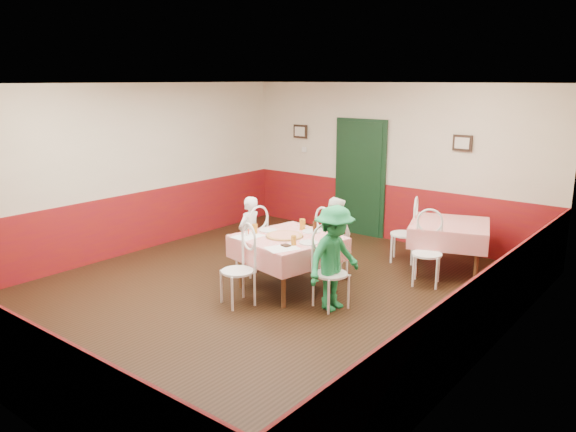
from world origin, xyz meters
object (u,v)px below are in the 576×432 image
Objects in this scene: second_table at (448,247)px; chair_left at (251,245)px; diner_left at (249,235)px; diner_right at (334,258)px; chair_far at (332,247)px; pizza at (284,236)px; main_table at (288,263)px; chair_right at (331,274)px; chair_second_a at (404,234)px; beer_bottle at (315,226)px; wallet at (286,245)px; diner_far at (335,237)px; glass_c at (302,224)px; chair_near at (238,271)px; glass_b at (294,240)px; chair_second_b at (427,254)px; glass_a at (255,229)px.

chair_left reaches higher than second_table.
diner_right reaches higher than diner_left.
chair_far is 0.95m from pizza.
chair_right is at bearing -11.36° from main_table.
chair_second_a is 1.87m from beer_bottle.
wallet is (0.30, -0.34, -0.01)m from pizza.
beer_bottle reaches higher than second_table.
wallet is (0.10, -1.21, 0.32)m from chair_far.
diner_far is at bearing -84.32° from chair_far.
diner_right is at bearing 142.32° from chair_far.
glass_c is (-0.75, -1.69, 0.39)m from chair_second_a.
chair_second_a is at bearing 21.27° from chair_right.
chair_near reaches higher than pizza.
glass_c is (-1.50, -1.69, 0.46)m from second_table.
chair_right is 1.00× the size of chair_second_a.
chair_right is at bearing 11.39° from glass_b.
chair_left and chair_second_b have the same top height.
glass_c reaches higher than chair_far.
glass_c is 0.13× the size of diner_far.
glass_a is 0.75m from wallet.
chair_second_a is 2.29m from pizza.
chair_far is at bearing 76.89° from pizza.
glass_b is 0.82× the size of glass_c.
diner_far is at bearing 91.75° from beer_bottle.
diner_left is (-1.08, -0.18, -0.28)m from beer_bottle.
wallet is 1.27m from diner_far.
chair_second_b is 8.18× the size of wallet.
chair_far is 1.82× the size of pizza.
second_table is 0.83× the size of diner_right.
beer_bottle reaches higher than pizza.
diner_right is at bearing 125.32° from diner_far.
diner_far reaches higher than main_table.
main_table is 1.36× the size of chair_far.
second_table is 1.24× the size of chair_near.
diner_right is at bearing -14.13° from chair_second_a.
second_table is at bearing 48.54° from glass_c.
diner_far is at bearing 49.32° from chair_right.
chair_far is at bearing 80.32° from diner_far.
diner_left is at bearing -172.07° from chair_second_b.
beer_bottle is at bearing 68.00° from chair_right.
glass_a is at bearing 55.61° from chair_left.
chair_left is at bearing -57.07° from chair_second_a.
wallet is 0.09× the size of diner_far.
second_table is 2.78m from wallet.
diner_left is (-2.31, -1.94, 0.21)m from second_table.
glass_a is (-1.88, -1.53, 0.38)m from chair_second_b.
main_table is 2.22m from chair_second_a.
chair_second_a is at bearing 149.55° from chair_left.
glass_c is (-0.04, 0.46, 0.06)m from pizza.
diner_far reaches higher than wallet.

